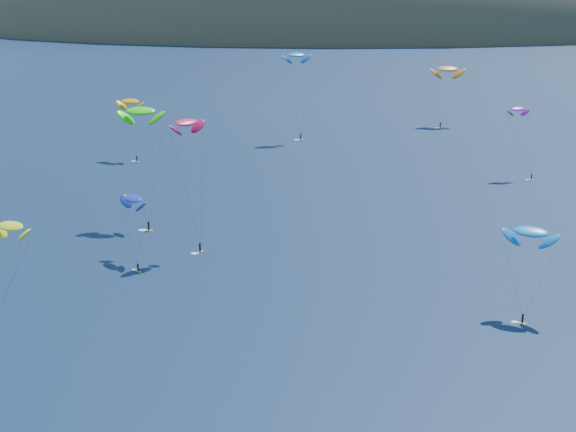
{
  "coord_description": "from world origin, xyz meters",
  "views": [
    {
      "loc": [
        3.08,
        -67.08,
        59.48
      ],
      "look_at": [
        -0.44,
        80.0,
        9.0
      ],
      "focal_mm": 50.0,
      "sensor_mm": 36.0,
      "label": 1
    }
  ],
  "objects": [
    {
      "name": "kitesurfer_10",
      "position": [
        -30.93,
        81.91,
        11.7
      ],
      "size": [
        7.78,
        13.52,
        13.82
      ],
      "rotation": [
        0.0,
        0.0,
        -0.78
      ],
      "color": "yellow",
      "rests_on": "ground"
    },
    {
      "name": "kitesurfer_2",
      "position": [
        -43.55,
        50.66,
        16.98
      ],
      "size": [
        8.05,
        12.07,
        19.06
      ],
      "rotation": [
        0.0,
        0.0,
        -0.38
      ],
      "color": "yellow",
      "rests_on": "ground"
    },
    {
      "name": "kitesurfer_4",
      "position": [
        -0.33,
        185.71,
        25.92
      ],
      "size": [
        9.75,
        8.65,
        28.48
      ],
      "rotation": [
        0.0,
        0.0,
        0.33
      ],
      "color": "yellow",
      "rests_on": "ground"
    },
    {
      "name": "kitesurfer_5",
      "position": [
        40.45,
        58.74,
        13.86
      ],
      "size": [
        9.62,
        9.98,
        16.32
      ],
      "rotation": [
        0.0,
        0.0,
        -0.36
      ],
      "color": "yellow",
      "rests_on": "ground"
    },
    {
      "name": "kitesurfer_3",
      "position": [
        -33.42,
        105.85,
        24.21
      ],
      "size": [
        10.18,
        12.89,
        27.05
      ],
      "rotation": [
        0.0,
        0.0,
        -0.04
      ],
      "color": "yellow",
      "rests_on": "ground"
    },
    {
      "name": "kitesurfer_9",
      "position": [
        -20.66,
        87.8,
        25.59
      ],
      "size": [
        8.11,
        9.23,
        27.87
      ],
      "rotation": [
        0.0,
        0.0,
        0.77
      ],
      "color": "yellow",
      "rests_on": "ground"
    },
    {
      "name": "kitesurfer_1",
      "position": [
        -47.65,
        159.63,
        16.06
      ],
      "size": [
        9.02,
        9.85,
        18.41
      ],
      "rotation": [
        0.0,
        0.0,
        -0.25
      ],
      "color": "yellow",
      "rests_on": "ground"
    },
    {
      "name": "island",
      "position": [
        39.4,
        562.36,
        -10.74
      ],
      "size": [
        730.0,
        300.0,
        210.0
      ],
      "color": "#3D3526",
      "rests_on": "ground"
    },
    {
      "name": "kitesurfer_6",
      "position": [
        58.84,
        143.54,
        17.61
      ],
      "size": [
        7.51,
        8.46,
        19.42
      ],
      "rotation": [
        0.0,
        0.0,
        0.15
      ],
      "color": "yellow",
      "rests_on": "ground"
    },
    {
      "name": "kitesurfer_11",
      "position": [
        50.88,
        207.75,
        18.51
      ],
      "size": [
        11.19,
        12.04,
        21.63
      ],
      "rotation": [
        0.0,
        0.0,
        0.02
      ],
      "color": "yellow",
      "rests_on": "ground"
    }
  ]
}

